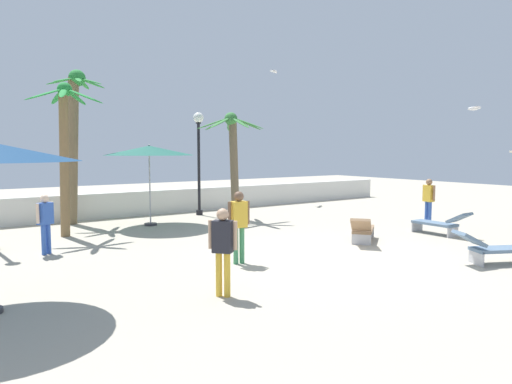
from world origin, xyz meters
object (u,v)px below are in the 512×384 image
(patio_umbrella_0, at_px, (149,151))
(lounge_chair_2, at_px, (493,247))
(guest_0, at_px, (429,197))
(lounge_chair_1, at_px, (441,223))
(guest_1, at_px, (45,218))
(lounge_chair_0, at_px, (363,229))
(lamp_post_0, at_px, (199,146))
(guest_3, at_px, (239,220))
(palm_tree_1, at_px, (233,151))
(seagull_1, at_px, (474,108))
(palm_tree_2, at_px, (74,131))
(palm_tree_0, at_px, (65,139))
(guest_2, at_px, (223,243))
(seagull_0, at_px, (274,71))

(patio_umbrella_0, relative_size, lounge_chair_2, 1.67)
(guest_0, bearing_deg, lounge_chair_1, -134.89)
(lounge_chair_2, height_order, guest_1, guest_1)
(lounge_chair_0, bearing_deg, lamp_post_0, 98.89)
(patio_umbrella_0, bearing_deg, lounge_chair_0, -58.59)
(lamp_post_0, distance_m, guest_0, 9.25)
(lamp_post_0, height_order, guest_3, lamp_post_0)
(guest_3, bearing_deg, guest_1, 133.98)
(palm_tree_1, bearing_deg, seagull_1, -58.63)
(palm_tree_2, xyz_separation_m, lounge_chair_2, (6.62, -12.01, -3.02))
(lounge_chair_0, distance_m, lounge_chair_2, 3.62)
(palm_tree_2, distance_m, seagull_1, 13.72)
(lounge_chair_0, bearing_deg, palm_tree_2, 125.74)
(guest_3, bearing_deg, palm_tree_0, 112.62)
(patio_umbrella_0, xyz_separation_m, guest_3, (-0.43, -6.59, -1.63))
(lounge_chair_1, distance_m, guest_3, 7.38)
(guest_3, bearing_deg, lounge_chair_0, 1.08)
(guest_2, height_order, seagull_1, seagull_1)
(palm_tree_1, distance_m, lounge_chair_0, 6.61)
(guest_1, bearing_deg, palm_tree_2, 68.07)
(palm_tree_1, bearing_deg, guest_1, -161.02)
(palm_tree_0, bearing_deg, palm_tree_1, 1.55)
(palm_tree_0, bearing_deg, guest_0, -24.28)
(palm_tree_2, relative_size, guest_2, 3.41)
(lounge_chair_0, distance_m, guest_2, 6.35)
(seagull_0, bearing_deg, lounge_chair_0, -113.51)
(guest_2, distance_m, seagull_0, 17.31)
(guest_1, bearing_deg, lamp_post_0, 32.37)
(palm_tree_0, relative_size, lamp_post_0, 1.12)
(patio_umbrella_0, distance_m, lounge_chair_2, 11.29)
(guest_2, bearing_deg, lounge_chair_2, -13.48)
(guest_3, bearing_deg, palm_tree_1, 59.07)
(guest_3, bearing_deg, guest_2, -129.49)
(palm_tree_1, relative_size, guest_3, 2.40)
(lounge_chair_2, xyz_separation_m, guest_0, (3.88, 4.45, 0.62))
(lounge_chair_0, xyz_separation_m, guest_1, (-8.00, 3.64, 0.55))
(guest_2, xyz_separation_m, seagull_1, (9.77, 0.91, 3.04))
(lounge_chair_1, bearing_deg, palm_tree_0, 146.02)
(palm_tree_1, height_order, lamp_post_0, lamp_post_0)
(guest_0, bearing_deg, palm_tree_1, 133.85)
(guest_3, bearing_deg, lamp_post_0, 68.45)
(lounge_chair_0, xyz_separation_m, seagull_1, (3.77, -1.10, 3.64))
(guest_2, relative_size, guest_3, 0.95)
(palm_tree_1, height_order, lounge_chair_1, palm_tree_1)
(palm_tree_1, bearing_deg, lounge_chair_1, -62.28)
(lounge_chair_2, xyz_separation_m, guest_1, (-8.55, 7.22, 0.54))
(seagull_1, bearing_deg, lounge_chair_1, 151.85)
(palm_tree_2, bearing_deg, seagull_1, -44.09)
(guest_0, bearing_deg, patio_umbrella_0, 146.14)
(lounge_chair_2, relative_size, guest_2, 1.15)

